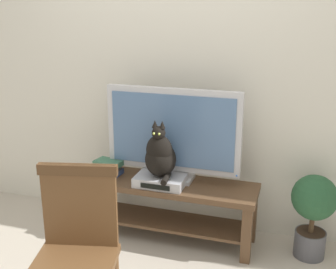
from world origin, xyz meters
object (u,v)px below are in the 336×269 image
(tv_stand, at_px, (170,199))
(book_stack, at_px, (108,168))
(wooden_chair, at_px, (76,242))
(cat, at_px, (160,155))
(tv, at_px, (173,133))
(potted_plant, at_px, (313,208))
(media_box, at_px, (161,180))

(tv_stand, bearing_deg, book_stack, -179.89)
(wooden_chair, xyz_separation_m, book_stack, (-0.32, 1.09, -0.02))
(cat, bearing_deg, tv, 69.06)
(tv_stand, xyz_separation_m, wooden_chair, (-0.19, -1.09, 0.22))
(tv, xyz_separation_m, book_stack, (-0.52, -0.07, -0.32))
(tv_stand, distance_m, wooden_chair, 1.13)
(tv, relative_size, cat, 2.36)
(wooden_chair, distance_m, potted_plant, 1.71)
(potted_plant, bearing_deg, tv, 179.82)
(wooden_chair, distance_m, book_stack, 1.14)
(media_box, xyz_separation_m, potted_plant, (1.11, 0.13, -0.13))
(cat, bearing_deg, book_stack, 171.37)
(tv_stand, xyz_separation_m, cat, (-0.05, -0.07, 0.38))
(tv, bearing_deg, tv_stand, -90.02)
(tv, xyz_separation_m, media_box, (-0.05, -0.13, -0.34))
(tv_stand, relative_size, media_box, 3.58)
(tv, distance_m, book_stack, 0.61)
(book_stack, bearing_deg, tv_stand, 0.11)
(tv_stand, xyz_separation_m, media_box, (-0.05, -0.06, 0.18))
(media_box, distance_m, potted_plant, 1.12)
(wooden_chair, height_order, book_stack, wooden_chair)
(media_box, xyz_separation_m, wooden_chair, (-0.14, -1.03, 0.04))
(tv, relative_size, wooden_chair, 1.08)
(media_box, height_order, book_stack, book_stack)
(wooden_chair, bearing_deg, book_stack, 106.61)
(book_stack, bearing_deg, wooden_chair, -73.39)
(tv_stand, relative_size, tv, 1.28)
(wooden_chair, relative_size, potted_plant, 1.51)
(tv, bearing_deg, cat, -110.94)
(tv, bearing_deg, media_box, -113.06)
(cat, bearing_deg, media_box, 95.44)
(tv_stand, bearing_deg, tv, 89.98)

